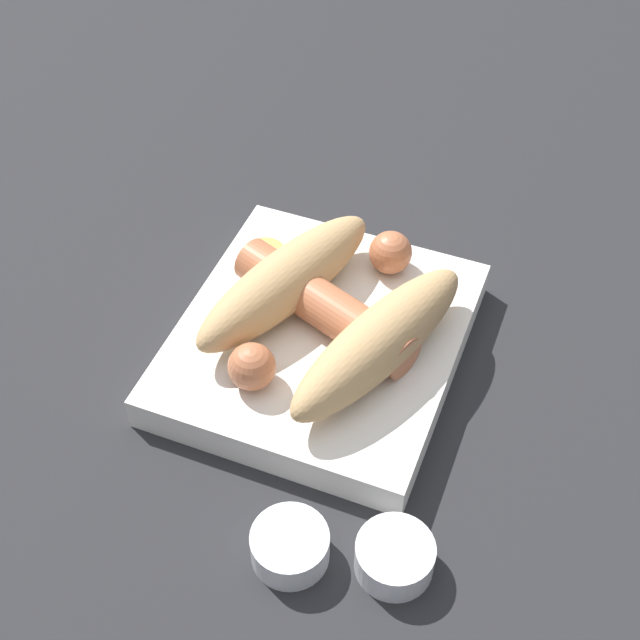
% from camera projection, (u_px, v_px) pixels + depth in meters
% --- Properties ---
extents(ground_plane, '(3.00, 3.00, 0.00)m').
position_uv_depth(ground_plane, '(320.00, 354.00, 0.66)').
color(ground_plane, '#232326').
extents(food_tray, '(0.22, 0.20, 0.03)m').
position_uv_depth(food_tray, '(320.00, 342.00, 0.65)').
color(food_tray, silver).
rests_on(food_tray, ground_plane).
extents(bread_roll, '(0.21, 0.18, 0.05)m').
position_uv_depth(bread_roll, '(331.00, 310.00, 0.62)').
color(bread_roll, tan).
rests_on(bread_roll, food_tray).
extents(sausage, '(0.17, 0.15, 0.03)m').
position_uv_depth(sausage, '(325.00, 306.00, 0.63)').
color(sausage, '#B26642').
rests_on(sausage, food_tray).
extents(pickled_veggies, '(0.08, 0.08, 0.00)m').
position_uv_depth(pickled_veggies, '(278.00, 275.00, 0.68)').
color(pickled_veggies, '#F99E4C').
rests_on(pickled_veggies, food_tray).
extents(condiment_cup_near, '(0.05, 0.05, 0.02)m').
position_uv_depth(condiment_cup_near, '(290.00, 547.00, 0.54)').
color(condiment_cup_near, silver).
rests_on(condiment_cup_near, ground_plane).
extents(condiment_cup_far, '(0.05, 0.05, 0.02)m').
position_uv_depth(condiment_cup_far, '(394.00, 558.00, 0.54)').
color(condiment_cup_far, silver).
rests_on(condiment_cup_far, ground_plane).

